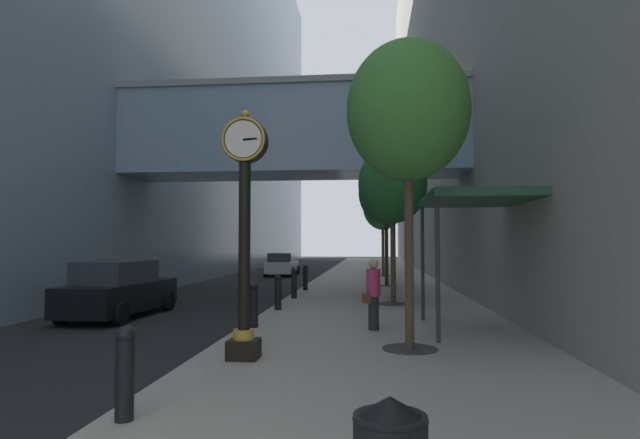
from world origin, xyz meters
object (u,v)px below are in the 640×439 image
Objects in this scene: street_tree_far at (383,208)px; pedestrian_walking at (373,292)px; bollard_third at (254,304)px; street_tree_mid_far at (386,193)px; bollard_nearest at (125,371)px; bollard_sixth at (305,277)px; car_white_near at (282,265)px; bollard_fourth at (278,291)px; street_tree_near at (408,112)px; car_black_mid at (119,290)px; bollard_fifth at (294,283)px; street_tree_mid_near at (393,185)px; street_clock at (244,221)px.

street_tree_far reaches higher than pedestrian_walking.
street_tree_mid_far is (3.70, 12.86, 4.01)m from bollard_third.
street_tree_far reaches higher than bollard_nearest.
bollard_sixth is 12.35m from car_white_near.
street_tree_far is at bearing 90.00° from street_tree_mid_far.
street_tree_near reaches higher than bollard_fourth.
street_tree_near reaches higher than car_black_mid.
bollard_nearest is at bearing -100.68° from street_tree_mid_far.
bollard_fifth is (0.00, 13.52, 0.00)m from bollard_nearest.
bollard_sixth is 0.18× the size of street_tree_near.
bollard_fourth and bollard_fifth have the same top height.
street_tree_mid_far reaches higher than street_tree_mid_near.
street_tree_far is at bearing 70.22° from bollard_sixth.
street_tree_near is 1.35× the size of car_black_mid.
street_clock is 4.00m from street_tree_near.
street_tree_mid_far is 12.16m from car_white_near.
bollard_third is (0.00, 6.76, 0.00)m from bollard_nearest.
pedestrian_walking is (-0.71, -20.49, -3.47)m from street_tree_far.
bollard_fourth is at bearing -152.70° from street_tree_mid_near.
street_tree_near is (3.70, -2.28, 4.19)m from bollard_third.
bollard_sixth is 0.24× the size of car_black_mid.
bollard_nearest is 6.76m from bollard_third.
bollard_nearest is at bearing -97.75° from street_tree_far.
car_black_mid is (-5.30, 5.67, -1.84)m from street_clock.
bollard_sixth is (0.00, 16.90, 0.00)m from bollard_nearest.
car_white_near is (-6.85, 16.79, -3.53)m from street_tree_mid_near.
street_clock is 25.85m from car_white_near.
street_tree_near reaches higher than bollard_nearest.
street_tree_far reaches higher than bollard_third.
street_tree_mid_far reaches higher than car_black_mid.
street_clock is 4.08× the size of bollard_third.
bollard_third is 0.18× the size of street_tree_near.
street_tree_mid_far reaches higher than car_white_near.
street_clock is at bearing -109.51° from street_tree_mid_near.
bollard_nearest is 1.00× the size of bollard_third.
bollard_nearest is at bearing -114.06° from pedestrian_walking.
street_tree_mid_near is 7.58m from street_tree_mid_far.
car_white_near is (-6.85, 24.36, -4.16)m from street_tree_near.
car_black_mid is at bearing 154.47° from bollard_third.
street_tree_mid_far is (3.70, 2.71, 4.01)m from bollard_sixth.
street_tree_mid_near is (3.70, 5.29, 3.57)m from bollard_third.
street_tree_near is at bearing -31.64° from bollard_third.
street_tree_mid_near reaches higher than pedestrian_walking.
street_clock is 0.83× the size of street_tree_mid_near.
street_clock is at bearing -97.38° from street_tree_far.
bollard_sixth is (0.00, 6.76, 0.00)m from bollard_fourth.
bollard_third is 1.00× the size of bollard_sixth.
car_white_near reaches higher than bollard_nearest.
car_white_near is at bearing 112.20° from street_tree_mid_near.
bollard_nearest and bollard_sixth have the same top height.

